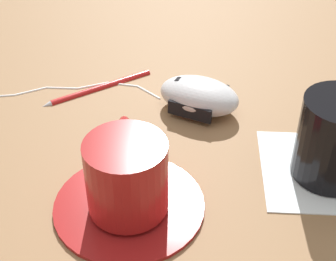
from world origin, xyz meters
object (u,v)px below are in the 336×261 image
Objects in this scene: drinking_glass at (336,139)px; saucer at (129,204)px; computer_mouse at (199,96)px; pen at (98,86)px; coffee_cup at (127,174)px.

saucer is at bearing 171.88° from drinking_glass.
computer_mouse is 1.31× the size of drinking_glass.
saucer is 0.97× the size of pen.
coffee_cup is 0.70× the size of pen.
drinking_glass reaches higher than saucer.
coffee_cup is (-0.00, -0.00, 0.04)m from saucer.
coffee_cup reaches higher than computer_mouse.
drinking_glass is at bearing -7.52° from coffee_cup.
drinking_glass is (0.08, -0.16, 0.03)m from computer_mouse.
computer_mouse is 0.76× the size of pen.
saucer is 1.37× the size of coffee_cup.
pen is (0.03, 0.22, 0.00)m from saucer.
computer_mouse is at bearing 44.28° from saucer.
coffee_cup is at bearing 172.48° from drinking_glass.
drinking_glass is (0.21, -0.03, 0.04)m from saucer.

